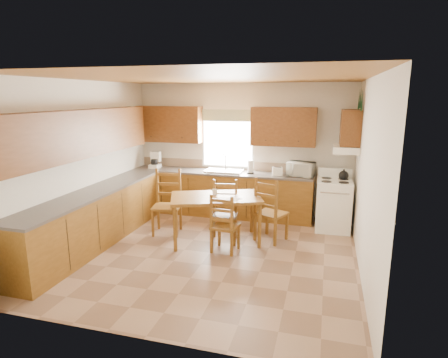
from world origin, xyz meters
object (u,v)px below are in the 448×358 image
(chair_near_left, at_px, (225,223))
(chair_far_left, at_px, (167,203))
(dining_table, at_px, (216,219))
(chair_far_right, at_px, (224,212))
(chair_near_right, at_px, (271,209))
(stove, at_px, (333,206))
(microwave, at_px, (301,169))

(chair_near_left, bearing_deg, chair_far_left, -15.52)
(dining_table, distance_m, chair_far_right, 0.19)
(chair_far_right, bearing_deg, chair_near_left, -82.39)
(dining_table, xyz_separation_m, chair_near_right, (0.90, 0.30, 0.15))
(chair_near_left, height_order, chair_far_right, chair_far_right)
(chair_near_left, xyz_separation_m, chair_far_right, (-0.12, 0.38, 0.04))
(chair_far_left, bearing_deg, dining_table, -18.25)
(stove, xyz_separation_m, chair_far_right, (-1.79, -1.11, 0.06))
(stove, distance_m, dining_table, 2.24)
(stove, xyz_separation_m, microwave, (-0.64, 0.29, 0.60))
(chair_near_right, height_order, chair_far_left, chair_far_left)
(chair_near_left, relative_size, chair_near_right, 0.87)
(chair_near_left, height_order, chair_far_left, chair_far_left)
(stove, bearing_deg, dining_table, -150.69)
(stove, bearing_deg, microwave, 154.54)
(chair_near_left, bearing_deg, chair_near_right, -127.66)
(stove, distance_m, microwave, 0.92)
(microwave, bearing_deg, stove, -12.45)
(microwave, bearing_deg, chair_far_right, -117.43)
(microwave, xyz_separation_m, dining_table, (-1.29, -1.42, -0.66))
(dining_table, bearing_deg, stove, 9.05)
(chair_far_left, bearing_deg, microwave, 19.24)
(microwave, xyz_separation_m, chair_far_left, (-2.26, -1.29, -0.49))
(microwave, xyz_separation_m, chair_near_left, (-1.03, -1.78, -0.58))
(microwave, distance_m, chair_near_left, 2.14)
(microwave, relative_size, chair_near_left, 0.48)
(chair_near_left, bearing_deg, dining_table, -47.55)
(chair_near_right, relative_size, chair_far_right, 1.06)
(dining_table, distance_m, chair_far_left, 0.99)
(chair_far_left, xyz_separation_m, chair_far_right, (1.10, -0.11, -0.05))
(stove, distance_m, chair_near_left, 2.24)
(stove, bearing_deg, chair_near_right, -142.00)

